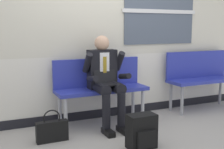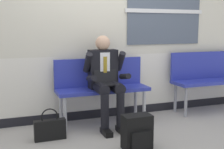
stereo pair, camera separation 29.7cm
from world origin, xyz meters
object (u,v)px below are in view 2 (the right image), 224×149
object	(u,v)px
bench_with_person	(101,84)
handbag	(50,129)
backpack	(137,132)
person_seated	(106,78)
bench_empty	(207,76)

from	to	relation	value
bench_with_person	handbag	world-z (taller)	bench_with_person
backpack	bench_with_person	bearing A→B (deg)	94.00
handbag	person_seated	bearing A→B (deg)	16.70
bench_empty	bench_with_person	bearing A→B (deg)	-179.88
handbag	bench_with_person	bearing A→B (deg)	28.54
bench_with_person	person_seated	distance (m)	0.23
bench_empty	backpack	bearing A→B (deg)	-148.79
backpack	handbag	world-z (taller)	same
bench_with_person	bench_empty	bearing A→B (deg)	0.12
bench_empty	backpack	size ratio (longest dim) A/B	3.13
person_seated	bench_with_person	bearing A→B (deg)	90.00
handbag	backpack	bearing A→B (deg)	-34.96
backpack	person_seated	bearing A→B (deg)	94.91
bench_empty	handbag	xyz separation A→B (m)	(-2.68, -0.45, -0.45)
bench_empty	handbag	size ratio (longest dim) A/B	3.12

